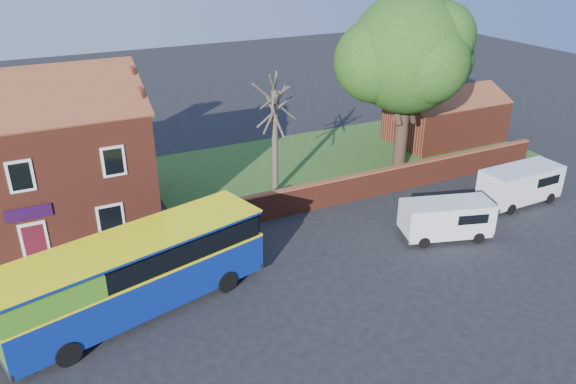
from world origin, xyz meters
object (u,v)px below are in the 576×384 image
bus (127,274)px  van_far (520,183)px  large_tree (407,57)px  van_near (446,218)px

bus → van_far: (22.46, 0.63, -0.69)m
van_far → bus: bearing=-179.5°
bus → large_tree: bearing=7.7°
bus → van_near: (15.86, -0.72, -0.79)m
bus → van_near: size_ratio=2.33×
van_near → van_far: (6.60, 1.35, 0.09)m
van_near → van_far: 6.74m
large_tree → van_near: bearing=-111.6°
bus → van_far: bearing=-13.2°
van_near → large_tree: bearing=85.3°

